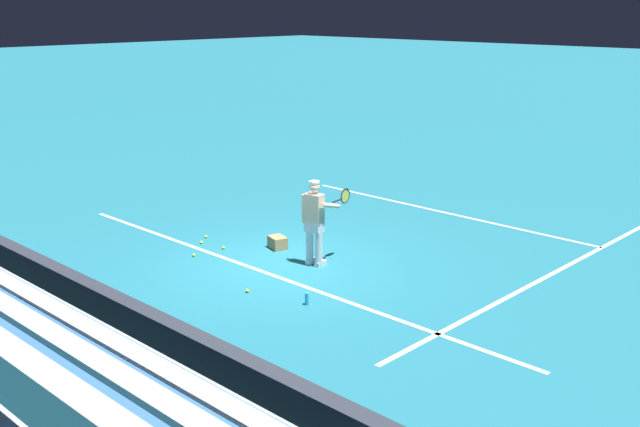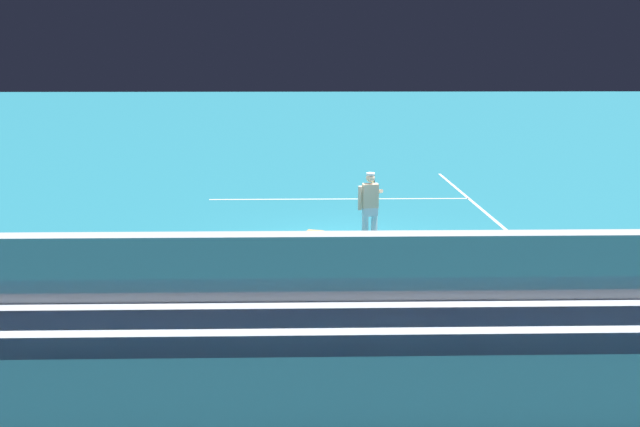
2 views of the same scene
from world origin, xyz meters
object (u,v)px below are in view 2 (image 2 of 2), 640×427
object	(u,v)px
tennis_ball_far_left	(276,261)
water_bottle	(439,259)
tennis_ball_by_box	(280,251)
ball_box_cardboard	(314,237)
tennis_player	(370,207)
tennis_ball_toward_net	(242,248)
tennis_ball_stray_back	(252,252)
tennis_ball_midcourt	(385,268)

from	to	relation	value
tennis_ball_far_left	water_bottle	xyz separation A→B (m)	(3.48, -0.20, 0.08)
tennis_ball_by_box	ball_box_cardboard	bearing A→B (deg)	46.45
tennis_ball_far_left	water_bottle	bearing A→B (deg)	-3.33
tennis_player	tennis_ball_toward_net	xyz separation A→B (m)	(-2.98, -0.42, -0.86)
tennis_player	tennis_ball_stray_back	distance (m)	2.95
tennis_ball_midcourt	tennis_player	bearing A→B (deg)	94.49
tennis_player	tennis_ball_stray_back	size ratio (longest dim) A/B	25.98
ball_box_cardboard	tennis_ball_midcourt	distance (m)	2.56
tennis_ball_far_left	water_bottle	world-z (taller)	water_bottle
tennis_ball_far_left	tennis_ball_midcourt	size ratio (longest dim) A/B	1.00
ball_box_cardboard	tennis_ball_toward_net	bearing A→B (deg)	-160.15
tennis_player	tennis_ball_far_left	world-z (taller)	tennis_player
ball_box_cardboard	tennis_ball_toward_net	world-z (taller)	ball_box_cardboard
tennis_ball_toward_net	water_bottle	bearing A→B (deg)	-15.04
tennis_ball_by_box	water_bottle	distance (m)	3.55
ball_box_cardboard	tennis_ball_far_left	world-z (taller)	ball_box_cardboard
tennis_ball_far_left	tennis_ball_by_box	xyz separation A→B (m)	(0.05, 0.73, 0.00)
water_bottle	tennis_ball_stray_back	bearing A→B (deg)	168.38
ball_box_cardboard	water_bottle	xyz separation A→B (m)	(2.63, -1.77, -0.02)
ball_box_cardboard	tennis_ball_far_left	bearing A→B (deg)	-118.34
tennis_ball_by_box	tennis_ball_stray_back	xyz separation A→B (m)	(-0.63, -0.10, 0.00)
ball_box_cardboard	tennis_ball_by_box	world-z (taller)	ball_box_cardboard
tennis_ball_far_left	tennis_ball_toward_net	bearing A→B (deg)	131.15
tennis_player	tennis_ball_midcourt	world-z (taller)	tennis_player
tennis_ball_stray_back	water_bottle	world-z (taller)	water_bottle
tennis_ball_toward_net	water_bottle	xyz separation A→B (m)	(4.31, -1.16, 0.08)
ball_box_cardboard	tennis_ball_stray_back	bearing A→B (deg)	-146.66
tennis_player	ball_box_cardboard	bearing A→B (deg)	171.67
ball_box_cardboard	tennis_ball_far_left	xyz separation A→B (m)	(-0.84, -1.56, -0.10)
ball_box_cardboard	tennis_ball_midcourt	size ratio (longest dim) A/B	6.06
tennis_ball_far_left	tennis_ball_midcourt	world-z (taller)	same
tennis_ball_by_box	tennis_ball_stray_back	size ratio (longest dim) A/B	1.00
water_bottle	ball_box_cardboard	bearing A→B (deg)	146.17
ball_box_cardboard	tennis_player	bearing A→B (deg)	-8.33
tennis_ball_stray_back	tennis_ball_midcourt	world-z (taller)	same
tennis_player	tennis_ball_far_left	distance (m)	2.69
tennis_ball_toward_net	tennis_player	bearing A→B (deg)	7.92
ball_box_cardboard	tennis_ball_toward_net	distance (m)	1.79
tennis_player	tennis_ball_far_left	bearing A→B (deg)	-147.42
ball_box_cardboard	tennis_ball_far_left	distance (m)	1.78
tennis_player	water_bottle	distance (m)	2.20
ball_box_cardboard	tennis_ball_midcourt	xyz separation A→B (m)	(1.45, -2.10, -0.10)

